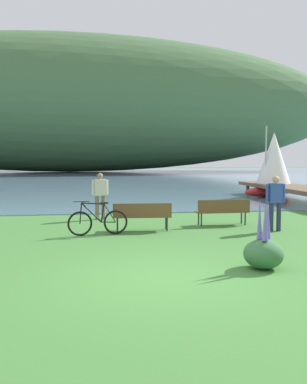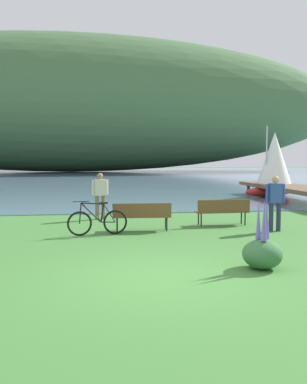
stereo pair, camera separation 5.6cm
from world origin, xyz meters
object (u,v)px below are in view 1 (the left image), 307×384
Objects in this scene: park_bench_near_camera at (223,210)px; bicycle_leaning_near_bench at (98,222)px; park_bench_further_along at (142,214)px; person_at_shoreline at (100,193)px; person_on_the_grass at (275,200)px; sailboat_mid_bay at (273,164)px.

park_bench_near_camera is 1.03× the size of bicycle_leaning_near_bench.
park_bench_further_along is 1.07× the size of person_at_shoreline.
person_on_the_grass is 12.18m from sailboat_mid_bay.
park_bench_further_along is 0.45× the size of sailboat_mid_bay.
bicycle_leaning_near_bench is 1.03× the size of person_on_the_grass.
park_bench_near_camera is 0.45× the size of sailboat_mid_bay.
sailboat_mid_bay is (10.19, 11.10, 1.56)m from bicycle_leaning_near_bench.
person_on_the_grass reaches higher than bicycle_leaning_near_bench.
person_at_shoreline is 6.29m from person_on_the_grass.
person_at_shoreline reaches higher than park_bench_near_camera.
sailboat_mid_bay is at bearing 47.45° from bicycle_leaning_near_bench.
person_on_the_grass is at bearing -47.42° from park_bench_near_camera.
sailboat_mid_bay reaches higher than bicycle_leaning_near_bench.
bicycle_leaning_near_bench is at bearing -92.01° from person_at_shoreline.
person_at_shoreline is (-4.06, 2.01, 0.46)m from park_bench_near_camera.
park_bench_further_along is 3.08m from person_at_shoreline.
person_on_the_grass is 0.42× the size of sailboat_mid_bay.
sailboat_mid_bay is at bearing 37.74° from person_at_shoreline.
park_bench_near_camera is 11.59m from sailboat_mid_bay.
person_at_shoreline reaches higher than park_bench_further_along.
park_bench_further_along is at bearing 21.00° from bicycle_leaning_near_bench.
park_bench_further_along is (-2.81, -0.77, 0.00)m from park_bench_near_camera.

